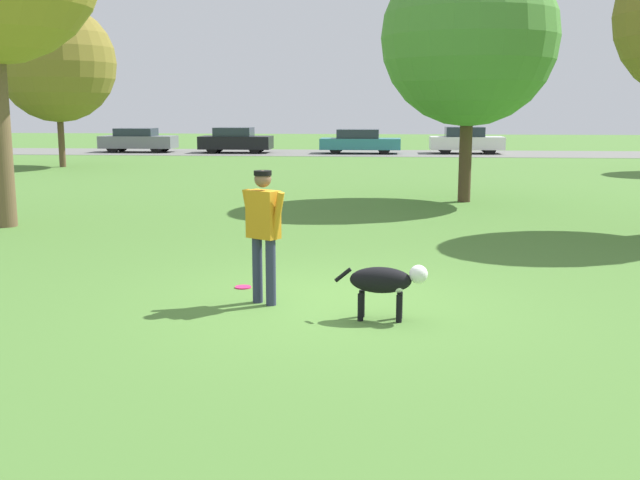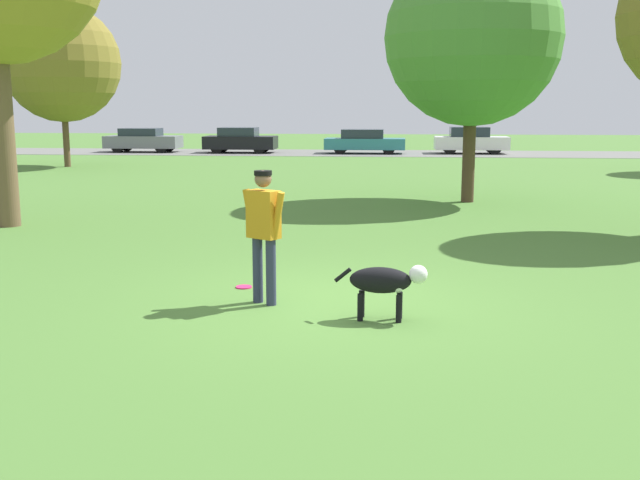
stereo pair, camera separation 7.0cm
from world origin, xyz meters
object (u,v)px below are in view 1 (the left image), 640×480
person (263,225)px  parked_car_teal (360,141)px  tree_far_left (57,63)px  parked_car_white (466,140)px  frisbee (243,287)px  tree_mid_center (469,38)px  parked_car_black (236,140)px  parked_car_grey (138,140)px  dog (386,281)px

person → parked_car_teal: bearing=121.5°
person → tree_far_left: (-12.08, 21.18, 3.23)m
parked_car_white → frisbee: bearing=-101.2°
person → tree_mid_center: tree_mid_center is taller
tree_far_left → parked_car_teal: size_ratio=1.55×
parked_car_black → tree_mid_center: bearing=-63.3°
person → parked_car_black: bearing=133.7°
tree_mid_center → tree_far_left: bearing=146.7°
person → parked_car_white: 32.33m
person → parked_car_grey: 33.69m
tree_far_left → tree_mid_center: 18.77m
tree_mid_center → frisbee: bearing=-111.9°
parked_car_teal → tree_far_left: bearing=-139.8°
parked_car_grey → dog: bearing=-67.1°
frisbee → tree_mid_center: size_ratio=0.04×
tree_far_left → parked_car_white: 21.05m
tree_far_left → parked_car_grey: (-0.17, 10.20, -3.58)m
dog → parked_car_white: 32.69m
tree_far_left → tree_mid_center: size_ratio=1.02×
parked_car_white → parked_car_black: bearing=-177.5°
parked_car_black → parked_car_teal: bearing=0.0°
frisbee → parked_car_black: parked_car_black is taller
tree_mid_center → parked_car_black: 23.17m
frisbee → parked_car_teal: 30.49m
frisbee → tree_far_left: (-11.64, 20.36, 4.24)m
tree_mid_center → parked_car_teal: size_ratio=1.52×
frisbee → parked_car_white: size_ratio=0.06×
dog → parked_car_grey: parked_car_grey is taller
frisbee → tree_mid_center: bearing=68.1°
frisbee → parked_car_teal: parked_car_teal is taller
parked_car_teal → parked_car_white: size_ratio=1.10×
tree_far_left → parked_car_grey: bearing=91.0°
tree_mid_center → parked_car_white: 21.36m
parked_car_white → person: bearing=-100.2°
person → parked_car_black: person is taller
tree_far_left → parked_car_white: (17.81, 10.64, -3.55)m
person → tree_mid_center: size_ratio=0.26×
dog → tree_far_left: (-13.63, 21.78, 3.78)m
dog → parked_car_teal: size_ratio=0.26×
person → parked_car_white: person is taller
parked_car_teal → parked_car_grey: bearing=179.9°
tree_mid_center → parked_car_black: tree_mid_center is taller
tree_mid_center → parked_car_teal: bearing=99.9°
person → parked_car_black: size_ratio=0.44×
parked_car_teal → parked_car_white: parked_car_white is taller
tree_far_left → tree_mid_center: (15.68, -10.32, -0.00)m
tree_mid_center → person: bearing=-108.4°
dog → parked_car_white: (4.18, 32.42, 0.24)m
parked_car_grey → parked_car_teal: 12.29m
dog → parked_car_grey: (-13.80, 31.98, 0.20)m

